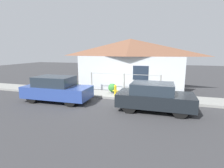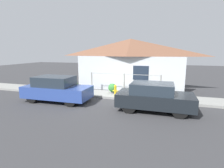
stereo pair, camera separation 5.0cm
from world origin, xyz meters
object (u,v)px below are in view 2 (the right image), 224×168
(potted_plant_corner, at_px, (146,90))
(fire_hydrant, at_px, (115,90))
(potted_plant_near_hydrant, at_px, (112,88))
(car_right, at_px, (154,97))
(potted_plant_by_fence, at_px, (74,85))
(car_left, at_px, (57,89))

(potted_plant_corner, bearing_deg, fire_hydrant, -150.43)
(potted_plant_near_hydrant, bearing_deg, car_right, -38.74)
(fire_hydrant, relative_size, potted_plant_by_fence, 1.11)
(potted_plant_by_fence, relative_size, potted_plant_corner, 1.27)
(potted_plant_by_fence, bearing_deg, potted_plant_corner, 2.39)
(potted_plant_by_fence, bearing_deg, car_left, -84.14)
(car_left, bearing_deg, fire_hydrant, 27.55)
(fire_hydrant, xyz_separation_m, potted_plant_corner, (1.80, 1.02, -0.11))
(fire_hydrant, bearing_deg, potted_plant_by_fence, 166.45)
(fire_hydrant, bearing_deg, potted_plant_near_hydrant, 122.16)
(fire_hydrant, relative_size, potted_plant_near_hydrant, 1.08)
(car_right, height_order, potted_plant_near_hydrant, car_right)
(car_right, height_order, fire_hydrant, car_right)
(car_left, bearing_deg, potted_plant_by_fence, 94.78)
(car_right, bearing_deg, potted_plant_near_hydrant, 141.10)
(car_left, distance_m, potted_plant_near_hydrant, 3.55)
(car_left, relative_size, potted_plant_by_fence, 6.14)
(car_left, height_order, potted_plant_by_fence, car_left)
(car_left, xyz_separation_m, potted_plant_by_fence, (-0.26, 2.49, -0.25))
(fire_hydrant, distance_m, potted_plant_by_fence, 3.43)
(car_right, height_order, potted_plant_by_fence, car_right)
(car_right, relative_size, potted_plant_corner, 7.26)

